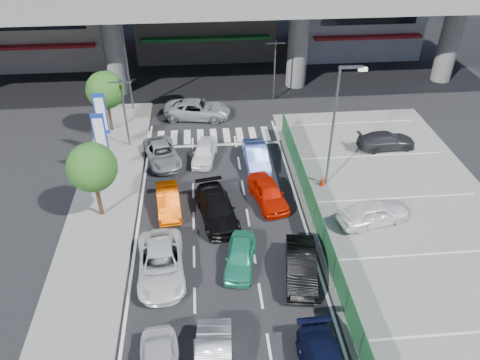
{
  "coord_description": "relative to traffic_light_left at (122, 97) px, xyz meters",
  "views": [
    {
      "loc": [
        -0.78,
        -18.27,
        17.54
      ],
      "look_at": [
        1.21,
        3.86,
        2.13
      ],
      "focal_mm": 35.0,
      "sensor_mm": 36.0,
      "label": 1
    }
  ],
  "objects": [
    {
      "name": "taxi_orange_right",
      "position": [
        9.17,
        -7.59,
        -3.25
      ],
      "size": [
        2.46,
        4.31,
        1.38
      ],
      "primitive_type": "imported",
      "rotation": [
        0.0,
        0.0,
        0.22
      ],
      "color": "red",
      "rests_on": "ground"
    },
    {
      "name": "signboard_near",
      "position": [
        -1.0,
        -4.01,
        -0.87
      ],
      "size": [
        0.8,
        0.14,
        4.7
      ],
      "color": "#595B60",
      "rests_on": "ground"
    },
    {
      "name": "sidewalk_left",
      "position": [
        -0.8,
        -8.0,
        -3.88
      ],
      "size": [
        4.0,
        30.0,
        0.12
      ],
      "primitive_type": "cube",
      "color": "slate",
      "rests_on": "ground"
    },
    {
      "name": "parked_sedan_dgrey",
      "position": [
        18.58,
        -1.99,
        -3.27
      ],
      "size": [
        4.29,
        1.96,
        1.22
      ],
      "primitive_type": "imported",
      "rotation": [
        0.0,
        0.0,
        1.63
      ],
      "color": "#2A2A2E",
      "rests_on": "parking_lot"
    },
    {
      "name": "parked_sedan_white",
      "position": [
        14.92,
        -10.12,
        -3.16
      ],
      "size": [
        4.46,
        2.58,
        1.43
      ],
      "primitive_type": "imported",
      "rotation": [
        0.0,
        0.0,
        1.79
      ],
      "color": "white",
      "rests_on": "parking_lot"
    },
    {
      "name": "traffic_light_left",
      "position": [
        0.0,
        0.0,
        0.0
      ],
      "size": [
        1.6,
        1.24,
        5.2
      ],
      "color": "#595B60",
      "rests_on": "ground"
    },
    {
      "name": "wagon_silver_front_left",
      "position": [
        2.51,
        -2.28,
        -3.32
      ],
      "size": [
        3.11,
        4.81,
        1.23
      ],
      "primitive_type": "imported",
      "rotation": [
        0.0,
        0.0,
        0.26
      ],
      "color": "#97999D",
      "rests_on": "ground"
    },
    {
      "name": "fence_run",
      "position": [
        11.5,
        -11.0,
        -3.04
      ],
      "size": [
        0.16,
        22.0,
        1.8
      ],
      "primitive_type": null,
      "color": "#205E32",
      "rests_on": "ground"
    },
    {
      "name": "sedan_black_mid",
      "position": [
        5.99,
        -8.87,
        -3.25
      ],
      "size": [
        2.76,
        5.03,
        1.38
      ],
      "primitive_type": "imported",
      "rotation": [
        0.0,
        0.0,
        0.18
      ],
      "color": "black",
      "rests_on": "ground"
    },
    {
      "name": "kei_truck_front_right",
      "position": [
        8.95,
        -3.36,
        -3.25
      ],
      "size": [
        1.61,
        4.21,
        1.37
      ],
      "primitive_type": "imported",
      "rotation": [
        0.0,
        0.0,
        0.04
      ],
      "color": "#5A7BD2",
      "rests_on": "ground"
    },
    {
      "name": "street_lamp_left",
      "position": [
        -0.13,
        6.0,
        0.83
      ],
      "size": [
        1.65,
        0.22,
        8.0
      ],
      "color": "#595B60",
      "rests_on": "ground"
    },
    {
      "name": "taxi_orange_left",
      "position": [
        3.14,
        -7.79,
        -3.32
      ],
      "size": [
        1.68,
        3.85,
        1.23
      ],
      "primitive_type": "imported",
      "rotation": [
        0.0,
        0.0,
        0.1
      ],
      "color": "#CF4500",
      "rests_on": "ground"
    },
    {
      "name": "taxi_teal_mid",
      "position": [
        6.99,
        -12.84,
        -3.32
      ],
      "size": [
        2.13,
        3.83,
        1.23
      ],
      "primitive_type": "imported",
      "rotation": [
        0.0,
        0.0,
        -0.19
      ],
      "color": "#289673",
      "rests_on": "ground"
    },
    {
      "name": "signboard_far",
      "position": [
        -1.4,
        -1.01,
        -0.87
      ],
      "size": [
        0.8,
        0.14,
        4.7
      ],
      "color": "#595B60",
      "rests_on": "ground"
    },
    {
      "name": "street_lamp_right",
      "position": [
        13.37,
        -6.0,
        0.83
      ],
      "size": [
        1.65,
        0.22,
        8.0
      ],
      "color": "#595B60",
      "rests_on": "ground"
    },
    {
      "name": "tree_near",
      "position": [
        -0.8,
        -8.0,
        -0.55
      ],
      "size": [
        2.8,
        2.8,
        4.8
      ],
      "color": "#382314",
      "rests_on": "ground"
    },
    {
      "name": "crossing_wagon_silver",
      "position": [
        5.05,
        4.16,
        -3.2
      ],
      "size": [
        5.57,
        3.19,
        1.46
      ],
      "primitive_type": "imported",
      "rotation": [
        0.0,
        0.0,
        1.42
      ],
      "color": "#989B9F",
      "rests_on": "ground"
    },
    {
      "name": "tree_far",
      "position": [
        -1.6,
        2.5,
        -0.55
      ],
      "size": [
        2.8,
        2.8,
        4.8
      ],
      "color": "#382314",
      "rests_on": "ground"
    },
    {
      "name": "ground",
      "position": [
        6.2,
        -12.0,
        -3.94
      ],
      "size": [
        120.0,
        120.0,
        0.0
      ],
      "primitive_type": "plane",
      "color": "black",
      "rests_on": "ground"
    },
    {
      "name": "hatch_black_mid_right",
      "position": [
        9.96,
        -13.89,
        -3.25
      ],
      "size": [
        2.07,
        4.36,
        1.38
      ],
      "primitive_type": "imported",
      "rotation": [
        0.0,
        0.0,
        -0.15
      ],
      "color": "black",
      "rests_on": "ground"
    },
    {
      "name": "sedan_white_mid_left",
      "position": [
        2.97,
        -13.07,
        -3.25
      ],
      "size": [
        2.63,
        5.11,
        1.38
      ],
      "primitive_type": "imported",
      "rotation": [
        0.0,
        0.0,
        0.07
      ],
      "color": "silver",
      "rests_on": "ground"
    },
    {
      "name": "parking_lot",
      "position": [
        17.2,
        -10.0,
        -3.91
      ],
      "size": [
        12.0,
        28.0,
        0.06
      ],
      "primitive_type": "cube",
      "color": "slate",
      "rests_on": "ground"
    },
    {
      "name": "traffic_cone",
      "position": [
        12.9,
        -6.2,
        -3.52
      ],
      "size": [
        0.38,
        0.38,
        0.71
      ],
      "primitive_type": "cone",
      "rotation": [
        0.0,
        0.0,
        0.05
      ],
      "color": "red",
      "rests_on": "parking_lot"
    },
    {
      "name": "traffic_light_right",
      "position": [
        11.7,
        7.0,
        0.0
      ],
      "size": [
        1.6,
        1.24,
        5.2
      ],
      "color": "#595B60",
      "rests_on": "ground"
    },
    {
      "name": "sedan_white_front_mid",
      "position": [
        5.44,
        -2.32,
        -3.32
      ],
      "size": [
        2.1,
        3.85,
        1.24
      ],
      "primitive_type": "imported",
      "rotation": [
        0.0,
        0.0,
        -0.18
      ],
      "color": "white",
      "rests_on": "ground"
    }
  ]
}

